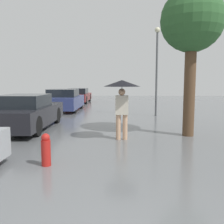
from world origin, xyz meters
TOP-DOWN VIEW (x-y plane):
  - pedestrian at (0.18, 5.31)m, footprint 1.09×1.09m
  - parked_car_second at (-3.31, 6.96)m, footprint 1.75×4.25m
  - parked_car_third at (-3.20, 12.94)m, footprint 1.88×4.11m
  - parked_car_farthest at (-3.27, 19.04)m, footprint 1.70×4.43m
  - tree at (2.33, 5.91)m, footprint 1.95×1.95m
  - street_lamp at (2.00, 10.62)m, footprint 0.26×0.26m
  - fire_hydrant at (-1.42, 2.90)m, footprint 0.19×0.19m

SIDE VIEW (x-z plane):
  - fire_hydrant at x=-1.42m, z-range 0.00..0.68m
  - parked_car_farthest at x=-3.27m, z-range -0.03..1.18m
  - parked_car_second at x=-3.31m, z-range -0.03..1.24m
  - parked_car_third at x=-3.20m, z-range -0.03..1.27m
  - pedestrian at x=0.18m, z-range 0.56..2.34m
  - street_lamp at x=2.00m, z-range 0.56..4.96m
  - tree at x=2.33m, z-range 1.22..5.80m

